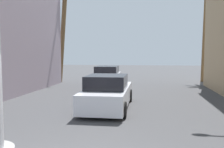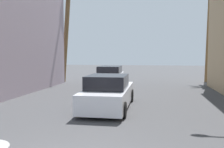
% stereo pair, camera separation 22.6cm
% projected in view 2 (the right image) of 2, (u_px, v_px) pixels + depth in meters
% --- Properties ---
extents(ground_plane, '(86.80, 86.80, 0.00)m').
position_uv_depth(ground_plane, '(125.00, 97.00, 14.59)').
color(ground_plane, '#424244').
extents(car_lead, '(2.01, 5.03, 1.56)m').
position_uv_depth(car_lead, '(109.00, 93.00, 11.50)').
color(car_lead, black).
rests_on(car_lead, ground).
extents(car_far, '(2.10, 4.80, 1.56)m').
position_uv_depth(car_far, '(110.00, 76.00, 20.04)').
color(car_far, black).
rests_on(car_far, ground).
extents(palm_tree_far_right, '(2.92, 2.99, 8.35)m').
position_uv_depth(palm_tree_far_right, '(209.00, 26.00, 22.20)').
color(palm_tree_far_right, brown).
rests_on(palm_tree_far_right, ground).
extents(palm_tree_far_left, '(2.99, 3.13, 9.36)m').
position_uv_depth(palm_tree_far_left, '(66.00, 22.00, 22.42)').
color(palm_tree_far_left, brown).
rests_on(palm_tree_far_left, ground).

